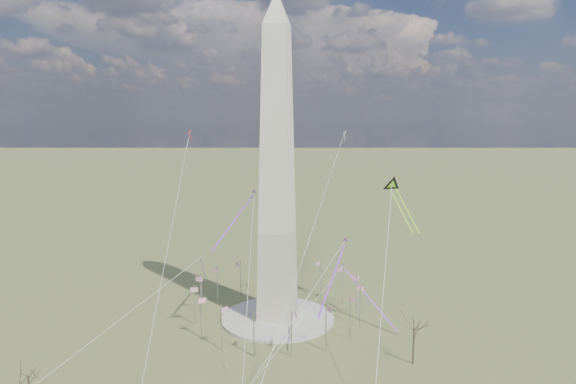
# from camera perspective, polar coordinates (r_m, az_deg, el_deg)

# --- Properties ---
(ground) EXTENTS (2000.00, 2000.00, 0.00)m
(ground) POSITION_cam_1_polar(r_m,az_deg,el_deg) (168.91, -1.16, -13.95)
(ground) COLOR #576633
(ground) RESTS_ON ground
(plaza) EXTENTS (36.00, 36.00, 0.80)m
(plaza) POSITION_cam_1_polar(r_m,az_deg,el_deg) (168.76, -1.16, -13.83)
(plaza) COLOR beige
(plaza) RESTS_ON ground
(washington_monument) EXTENTS (15.56, 15.56, 100.00)m
(washington_monument) POSITION_cam_1_polar(r_m,az_deg,el_deg) (156.87, -1.21, 2.44)
(washington_monument) COLOR #B7AE99
(washington_monument) RESTS_ON plaza
(flagpole_ring) EXTENTS (54.40, 54.40, 13.00)m
(flagpole_ring) POSITION_cam_1_polar(r_m,az_deg,el_deg) (166.26, -1.17, -11.64)
(flagpole_ring) COLOR #B7BABE
(flagpole_ring) RESTS_ON ground
(tree_near) EXTENTS (8.57, 8.57, 14.99)m
(tree_near) POSITION_cam_1_polar(r_m,az_deg,el_deg) (141.29, 13.86, -14.18)
(tree_near) COLOR #423828
(tree_near) RESTS_ON ground
(tree_far) EXTENTS (5.68, 5.68, 9.94)m
(tree_far) POSITION_cam_1_polar(r_m,az_deg,el_deg) (135.49, -26.93, -17.61)
(tree_far) COLOR #423828
(tree_far) RESTS_ON ground
(kite_delta_black) EXTENTS (12.09, 17.40, 14.60)m
(kite_delta_black) POSITION_cam_1_polar(r_m,az_deg,el_deg) (160.49, 11.65, 0.43)
(kite_delta_black) COLOR black
(kite_delta_black) RESTS_ON ground
(kite_diamond_purple) EXTENTS (1.63, 2.91, 9.12)m
(kite_diamond_purple) POSITION_cam_1_polar(r_m,az_deg,el_deg) (173.96, -9.47, -7.35)
(kite_diamond_purple) COLOR navy
(kite_diamond_purple) RESTS_ON ground
(kite_streamer_left) EXTENTS (5.52, 23.50, 16.24)m
(kite_streamer_left) POSITION_cam_1_polar(r_m,az_deg,el_deg) (146.49, 5.45, -8.10)
(kite_streamer_left) COLOR #EA254C
(kite_streamer_left) RESTS_ON ground
(kite_streamer_mid) EXTENTS (7.72, 21.52, 15.19)m
(kite_streamer_mid) POSITION_cam_1_polar(r_m,az_deg,el_deg) (154.21, -5.34, -2.20)
(kite_streamer_mid) COLOR #EA254C
(kite_streamer_mid) RESTS_ON ground
(kite_streamer_right) EXTENTS (19.70, 15.64, 16.35)m
(kite_streamer_right) POSITION_cam_1_polar(r_m,az_deg,el_deg) (166.63, 8.06, -10.41)
(kite_streamer_right) COLOR #EA254C
(kite_streamer_right) RESTS_ON ground
(kite_small_red) EXTENTS (1.54, 1.34, 3.97)m
(kite_small_red) POSITION_cam_1_polar(r_m,az_deg,el_deg) (196.82, -10.85, 6.50)
(kite_small_red) COLOR red
(kite_small_red) RESTS_ON ground
(kite_small_white) EXTENTS (1.28, 1.56, 4.12)m
(kite_small_white) POSITION_cam_1_polar(r_m,az_deg,el_deg) (203.67, 6.31, 6.46)
(kite_small_white) COLOR white
(kite_small_white) RESTS_ON ground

